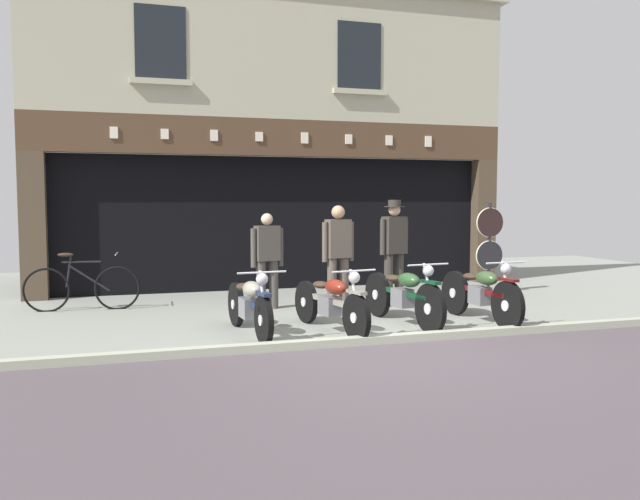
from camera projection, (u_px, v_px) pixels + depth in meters
name	position (u px, v px, depth m)	size (l,w,h in m)	color
ground	(419.00, 367.00, 7.16)	(21.39, 22.00, 0.18)	gray
shop_facade	(261.00, 204.00, 14.66)	(9.69, 4.42, 6.03)	black
motorcycle_left	(249.00, 304.00, 8.64)	(0.62, 1.92, 0.91)	black
motorcycle_center_left	(331.00, 301.00, 8.85)	(0.63, 2.01, 0.90)	black
motorcycle_center	(403.00, 294.00, 9.35)	(0.62, 2.09, 0.93)	black
motorcycle_center_right	(481.00, 292.00, 9.55)	(0.62, 1.98, 0.94)	black
salesman_left	(267.00, 257.00, 10.67)	(0.55, 0.28, 1.55)	#47423D
shopkeeper_center	(338.00, 252.00, 10.61)	(0.55, 0.27, 1.68)	brown
salesman_right	(394.00, 247.00, 11.00)	(0.55, 0.34, 1.76)	#38332D
tyre_sign_pole	(490.00, 240.00, 12.41)	(0.56, 0.06, 1.71)	#232328
advert_board_near	(153.00, 204.00, 12.39)	(0.78, 0.03, 1.08)	beige
leaning_bicycle	(82.00, 287.00, 10.55)	(1.79, 0.50, 0.95)	black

